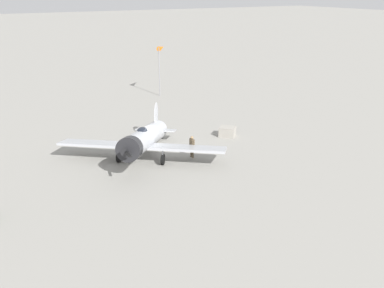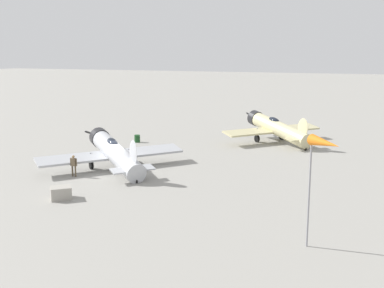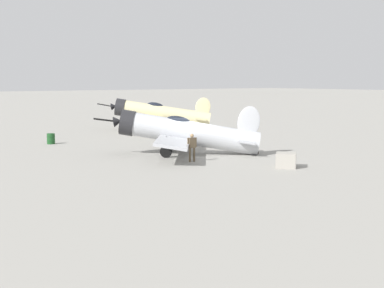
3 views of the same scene
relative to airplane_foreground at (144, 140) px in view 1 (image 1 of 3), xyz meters
The scene contains 5 objects.
ground_plane 1.57m from the airplane_foreground, 51.95° to the left, with size 400.00×400.00×0.00m, color gray.
airplane_foreground is the anchor object (origin of this frame).
ground_crew_mechanic 3.69m from the airplane_foreground, 28.47° to the right, with size 0.27×0.67×1.74m.
equipment_crate 8.58m from the airplane_foreground, ahead, with size 1.74×1.75×0.85m.
windsock_mast 21.59m from the airplane_foreground, 60.26° to the left, with size 1.74×1.83×5.83m.
Camera 1 is at (-12.81, -29.68, 12.50)m, focal length 41.33 mm.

